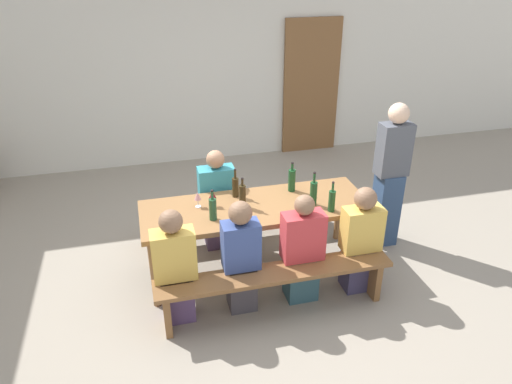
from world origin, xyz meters
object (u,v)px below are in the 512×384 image
(wine_glass_0, at_px, (212,195))
(seated_guest_near_0, at_px, (175,269))
(tasting_table, at_px, (256,212))
(bench_near, at_px, (275,280))
(bench_far, at_px, (241,207))
(wine_bottle_4, at_px, (332,200))
(seated_guest_near_1, at_px, (241,258))
(wine_bottle_2, at_px, (292,180))
(wine_bottle_3, at_px, (242,196))
(wine_glass_1, at_px, (198,197))
(wine_bottle_0, at_px, (213,209))
(wine_bottle_1, at_px, (235,187))
(seated_guest_near_2, at_px, (302,251))
(wine_bottle_5, at_px, (313,193))
(wooden_door, at_px, (311,87))
(seated_guest_far_0, at_px, (217,202))
(seated_guest_near_3, at_px, (360,242))
(standing_host, at_px, (390,178))

(wine_glass_0, relative_size, seated_guest_near_0, 0.15)
(tasting_table, height_order, wine_glass_0, wine_glass_0)
(bench_near, xyz_separation_m, bench_far, (0.00, 1.39, 0.00))
(bench_far, xyz_separation_m, wine_bottle_4, (0.68, -0.98, 0.51))
(seated_guest_near_0, relative_size, seated_guest_near_1, 1.00)
(bench_far, distance_m, wine_bottle_2, 0.83)
(wine_bottle_3, xyz_separation_m, wine_glass_1, (-0.42, 0.11, -0.01))
(tasting_table, relative_size, wine_bottle_4, 7.26)
(wine_bottle_0, bearing_deg, wine_glass_0, 80.77)
(tasting_table, bearing_deg, wine_bottle_1, 122.24)
(wine_bottle_1, bearing_deg, seated_guest_near_2, -60.09)
(wine_bottle_0, height_order, seated_guest_near_1, seated_guest_near_1)
(wine_bottle_5, xyz_separation_m, wine_glass_1, (-1.11, 0.24, -0.02))
(wooden_door, height_order, seated_guest_far_0, wooden_door)
(wine_bottle_3, distance_m, wine_bottle_4, 0.86)
(seated_guest_near_3, xyz_separation_m, standing_host, (0.64, 0.69, 0.28))
(wine_bottle_5, distance_m, seated_guest_near_1, 0.99)
(bench_far, bearing_deg, wine_bottle_1, -108.68)
(wine_bottle_4, height_order, seated_guest_near_1, seated_guest_near_1)
(wine_bottle_3, height_order, seated_guest_far_0, seated_guest_far_0)
(wine_bottle_3, relative_size, seated_guest_near_1, 0.28)
(wine_bottle_2, xyz_separation_m, wine_bottle_5, (0.11, -0.35, 0.01))
(bench_far, bearing_deg, bench_near, -90.00)
(wine_bottle_2, distance_m, wine_glass_1, 1.00)
(wine_bottle_3, bearing_deg, wine_bottle_2, 20.06)
(bench_near, xyz_separation_m, seated_guest_near_1, (-0.28, 0.15, 0.18))
(tasting_table, bearing_deg, standing_host, 5.33)
(wine_bottle_0, distance_m, wine_bottle_3, 0.37)
(seated_guest_near_0, height_order, seated_guest_near_3, seated_guest_near_0)
(seated_guest_near_2, xyz_separation_m, seated_guest_near_3, (0.59, 0.00, 0.01))
(wine_bottle_1, bearing_deg, seated_guest_far_0, 115.40)
(tasting_table, height_order, bench_far, tasting_table)
(wooden_door, distance_m, tasting_table, 3.48)
(wine_bottle_2, xyz_separation_m, seated_guest_near_0, (-1.31, -0.77, -0.35))
(bench_far, distance_m, wine_bottle_0, 1.09)
(bench_near, distance_m, wine_bottle_4, 0.94)
(wine_bottle_1, xyz_separation_m, seated_guest_far_0, (-0.14, 0.30, -0.32))
(wine_bottle_0, bearing_deg, bench_near, -49.59)
(bench_far, xyz_separation_m, seated_guest_near_3, (0.89, -1.24, 0.17))
(wine_bottle_0, xyz_separation_m, seated_guest_near_0, (-0.41, -0.39, -0.34))
(wine_bottle_0, height_order, wine_bottle_1, wine_bottle_0)
(wine_bottle_2, bearing_deg, wine_bottle_0, -156.84)
(bench_near, distance_m, seated_guest_near_2, 0.37)
(tasting_table, height_order, seated_guest_near_3, seated_guest_near_3)
(wine_bottle_4, xyz_separation_m, seated_guest_near_1, (-0.96, -0.26, -0.33))
(wine_bottle_1, xyz_separation_m, standing_host, (1.68, -0.10, -0.05))
(wine_bottle_3, height_order, standing_host, standing_host)
(wooden_door, relative_size, seated_guest_near_3, 1.91)
(bench_near, height_order, wine_glass_0, wine_glass_0)
(wine_glass_1, height_order, standing_host, standing_host)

